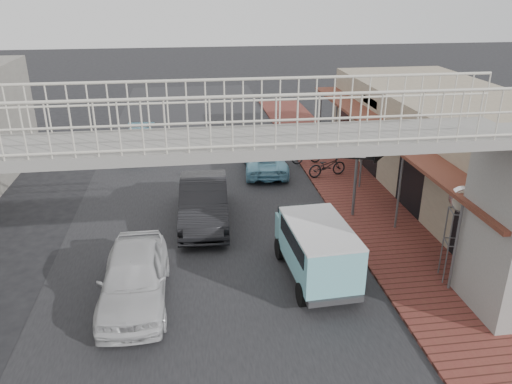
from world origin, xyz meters
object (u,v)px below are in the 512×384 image
object	(u,v)px
angkot_van	(317,244)
street_clock	(462,204)
angkot_far	(137,143)
dark_sedan	(204,201)
motorcycle_near	(327,166)
arrow_sign	(381,149)
white_hatchback	(134,277)
motorcycle_far	(307,154)
angkot_curb	(265,160)

from	to	relation	value
angkot_van	street_clock	bearing A→B (deg)	-13.16
angkot_far	street_clock	size ratio (longest dim) A/B	1.42
dark_sedan	angkot_far	world-z (taller)	dark_sedan
street_clock	angkot_van	bearing A→B (deg)	-176.75
angkot_van	street_clock	size ratio (longest dim) A/B	1.31
motorcycle_near	street_clock	size ratio (longest dim) A/B	0.63
angkot_van	arrow_sign	distance (m)	5.26
dark_sedan	street_clock	size ratio (longest dim) A/B	1.68
white_hatchback	motorcycle_far	bearing A→B (deg)	54.94
angkot_curb	motorcycle_near	bearing A→B (deg)	159.03
white_hatchback	street_clock	distance (m)	9.52
angkot_far	motorcycle_far	size ratio (longest dim) A/B	2.68
angkot_curb	arrow_sign	distance (m)	7.10
angkot_curb	angkot_far	size ratio (longest dim) A/B	1.00
white_hatchback	motorcycle_near	bearing A→B (deg)	47.67
motorcycle_near	white_hatchback	bearing A→B (deg)	123.94
motorcycle_far	dark_sedan	bearing A→B (deg)	128.06
angkot_far	angkot_van	size ratio (longest dim) A/B	1.08
street_clock	motorcycle_near	bearing A→B (deg)	111.80
white_hatchback	angkot_curb	world-z (taller)	white_hatchback
angkot_van	dark_sedan	bearing A→B (deg)	122.20
street_clock	dark_sedan	bearing A→B (deg)	157.39
angkot_curb	angkot_far	distance (m)	7.21
white_hatchback	arrow_sign	distance (m)	9.81
motorcycle_near	arrow_sign	world-z (taller)	arrow_sign
motorcycle_far	angkot_far	bearing A→B (deg)	61.53
street_clock	arrow_sign	bearing A→B (deg)	112.31
motorcycle_far	arrow_sign	xyz separation A→B (m)	(1.17, -6.39, 2.27)
dark_sedan	motorcycle_far	xyz separation A→B (m)	(5.30, 5.66, -0.25)
angkot_van	motorcycle_near	size ratio (longest dim) A/B	2.09
motorcycle_near	street_clock	bearing A→B (deg)	174.97
angkot_far	angkot_van	xyz separation A→B (m)	(6.33, -13.16, 0.58)
angkot_far	street_clock	bearing A→B (deg)	-49.96
dark_sedan	angkot_far	bearing A→B (deg)	112.55
street_clock	arrow_sign	world-z (taller)	arrow_sign
angkot_van	motorcycle_near	bearing A→B (deg)	69.18
motorcycle_near	motorcycle_far	xyz separation A→B (m)	(-0.53, 1.84, -0.02)
dark_sedan	street_clock	xyz separation A→B (m)	(7.18, -5.20, 1.75)
angkot_curb	dark_sedan	bearing A→B (deg)	63.02
dark_sedan	motorcycle_far	distance (m)	7.76
street_clock	motorcycle_far	bearing A→B (deg)	113.12
dark_sedan	white_hatchback	bearing A→B (deg)	-111.14
street_clock	arrow_sign	xyz separation A→B (m)	(-0.71, 4.47, 0.26)
motorcycle_near	motorcycle_far	bearing A→B (deg)	2.55
angkot_far	arrow_sign	distance (m)	13.64
angkot_far	dark_sedan	bearing A→B (deg)	-66.70
dark_sedan	arrow_sign	bearing A→B (deg)	-3.81
angkot_curb	arrow_sign	xyz separation A→B (m)	(3.35, -5.84, 2.25)
white_hatchback	arrow_sign	bearing A→B (deg)	25.96
white_hatchback	angkot_van	distance (m)	5.37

